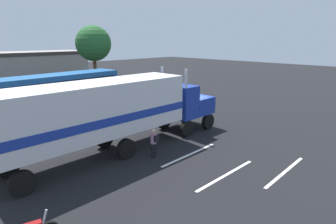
{
  "coord_description": "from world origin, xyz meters",
  "views": [
    {
      "loc": [
        -14.81,
        -12.64,
        6.28
      ],
      "look_at": [
        -2.35,
        -0.29,
        1.6
      ],
      "focal_mm": 29.12,
      "sensor_mm": 36.0,
      "label": 1
    }
  ],
  "objects": [
    {
      "name": "tree_center",
      "position": [
        3.85,
        19.24,
        5.76
      ],
      "size": [
        4.48,
        4.48,
        8.04
      ],
      "color": "brown",
      "rests_on": "ground_plane"
    },
    {
      "name": "ground_plane",
      "position": [
        0.0,
        0.0,
        0.0
      ],
      "size": [
        120.0,
        120.0,
        0.0
      ],
      "primitive_type": "plane",
      "color": "black"
    },
    {
      "name": "person_bystander",
      "position": [
        -5.52,
        -2.34,
        0.89
      ],
      "size": [
        0.34,
        0.47,
        1.63
      ],
      "color": "black",
      "rests_on": "ground_plane"
    },
    {
      "name": "semi_truck",
      "position": [
        -6.51,
        -0.23,
        2.52
      ],
      "size": [
        14.21,
        2.93,
        4.5
      ],
      "color": "#193399",
      "rests_on": "ground_plane"
    },
    {
      "name": "parked_bus",
      "position": [
        -5.0,
        10.52,
        2.07
      ],
      "size": [
        11.13,
        3.21,
        3.4
      ],
      "color": "#1E5999",
      "rests_on": "ground_plane"
    },
    {
      "name": "lane_stripe_near",
      "position": [
        -3.87,
        -3.5,
        0.01
      ],
      "size": [
        4.4,
        0.17,
        0.01
      ],
      "primitive_type": "cube",
      "rotation": [
        0.0,
        0.0,
        -0.0
      ],
      "color": "silver",
      "rests_on": "ground_plane"
    },
    {
      "name": "lane_stripe_far",
      "position": [
        -2.12,
        -8.17,
        0.01
      ],
      "size": [
        4.4,
        0.19,
        0.01
      ],
      "primitive_type": "cube",
      "rotation": [
        0.0,
        0.0,
        0.01
      ],
      "color": "silver",
      "rests_on": "ground_plane"
    },
    {
      "name": "building_backdrop",
      "position": [
        -4.16,
        29.45,
        2.51
      ],
      "size": [
        22.24,
        6.36,
        4.6
      ],
      "color": "#9E938C",
      "rests_on": "ground_plane"
    },
    {
      "name": "lane_stripe_mid",
      "position": [
        -4.46,
        -6.3,
        0.01
      ],
      "size": [
        4.4,
        0.3,
        0.01
      ],
      "primitive_type": "cube",
      "rotation": [
        0.0,
        0.0,
        -0.03
      ],
      "color": "silver",
      "rests_on": "ground_plane"
    }
  ]
}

